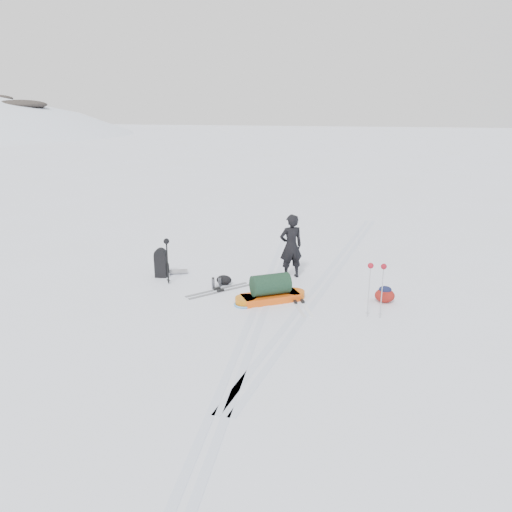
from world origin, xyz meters
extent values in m
plane|color=silver|center=(0.00, 0.00, 0.00)|extent=(200.00, 200.00, 0.00)
ellipsoid|color=black|center=(-50.00, 57.00, 4.46)|extent=(8.32, 6.40, 1.41)
cube|color=silver|center=(-0.12, 0.00, 0.00)|extent=(1.40, 17.97, 0.01)
cube|color=silver|center=(0.12, 0.00, 0.00)|extent=(1.40, 17.97, 0.01)
cube|color=silver|center=(1.28, 2.00, 0.00)|extent=(2.09, 13.88, 0.01)
cube|color=silver|center=(1.52, 2.00, 0.00)|extent=(2.09, 13.88, 0.01)
imported|color=black|center=(0.37, 1.52, 0.86)|extent=(0.75, 0.67, 1.73)
cube|color=#E2500D|center=(0.19, -0.26, 0.08)|extent=(1.44, 1.20, 0.17)
cylinder|color=#DD5E0D|center=(0.71, 0.08, 0.08)|extent=(0.68, 0.68, 0.17)
cylinder|color=#CE6E0C|center=(-0.33, -0.59, 0.08)|extent=(0.68, 0.68, 0.17)
cylinder|color=black|center=(0.19, -0.26, 0.41)|extent=(1.02, 0.90, 0.49)
cube|color=black|center=(-3.02, 0.76, 0.31)|extent=(0.34, 0.26, 0.63)
cylinder|color=black|center=(-3.02, 0.76, 0.64)|extent=(0.33, 0.25, 0.30)
cube|color=black|center=(-2.86, 0.80, 0.22)|extent=(0.09, 0.17, 0.27)
cylinder|color=gray|center=(-2.66, 1.08, 0.07)|extent=(0.51, 0.31, 0.13)
cylinder|color=black|center=(-2.66, 0.35, 0.56)|extent=(0.02, 0.02, 1.12)
cylinder|color=black|center=(-2.61, 0.29, 0.56)|extent=(0.02, 0.02, 1.12)
torus|color=black|center=(-2.66, 0.35, 0.09)|extent=(0.08, 0.08, 0.01)
torus|color=black|center=(-2.61, 0.29, 0.09)|extent=(0.08, 0.08, 0.01)
sphere|color=black|center=(-2.63, 0.32, 1.14)|extent=(0.15, 0.15, 0.15)
cylinder|color=#B5B9BD|center=(2.44, -0.69, 0.58)|extent=(0.02, 0.02, 1.16)
cylinder|color=#AAACB1|center=(2.71, -0.68, 0.58)|extent=(0.02, 0.02, 1.16)
torus|color=#A5A6AC|center=(2.44, -0.69, 0.09)|extent=(0.10, 0.10, 0.01)
torus|color=#ADAEB4|center=(2.71, -0.68, 0.09)|extent=(0.10, 0.10, 0.01)
sphere|color=maroon|center=(2.44, -0.69, 1.18)|extent=(0.13, 0.13, 0.13)
sphere|color=maroon|center=(2.71, -0.68, 1.18)|extent=(0.13, 0.13, 0.13)
cube|color=gray|center=(-1.13, 0.03, 0.01)|extent=(1.24, 1.36, 0.02)
cube|color=gray|center=(-1.26, 0.15, 0.01)|extent=(1.24, 1.36, 0.02)
cube|color=black|center=(-1.13, 0.03, 0.04)|extent=(0.17, 0.18, 0.05)
cube|color=black|center=(-1.26, 0.15, 0.04)|extent=(0.17, 0.18, 0.05)
cube|color=silver|center=(0.78, -0.27, 0.01)|extent=(0.77, 1.64, 0.02)
cube|color=white|center=(0.94, -0.20, 0.01)|extent=(0.77, 1.64, 0.02)
cube|color=black|center=(0.78, -0.27, 0.04)|extent=(0.13, 0.19, 0.05)
cube|color=black|center=(0.94, -0.20, 0.04)|extent=(0.13, 0.19, 0.05)
torus|color=#5494CD|center=(-0.36, -0.67, 0.02)|extent=(0.47, 0.47, 0.05)
torus|color=#578FD4|center=(-0.34, -0.63, 0.04)|extent=(0.37, 0.37, 0.04)
ellipsoid|color=maroon|center=(2.82, 0.27, 0.17)|extent=(0.58, 0.55, 0.33)
ellipsoid|color=black|center=(2.82, 0.27, 0.32)|extent=(0.38, 0.36, 0.16)
cylinder|color=#5A5C62|center=(-1.37, 0.20, 0.14)|extent=(0.09, 0.09, 0.27)
cylinder|color=#53555A|center=(-1.26, 0.39, 0.12)|extent=(0.09, 0.09, 0.25)
cylinder|color=black|center=(-1.37, 0.20, 0.29)|extent=(0.08, 0.08, 0.03)
cylinder|color=black|center=(-1.26, 0.39, 0.26)|extent=(0.08, 0.08, 0.03)
ellipsoid|color=black|center=(-1.20, 0.57, 0.12)|extent=(0.43, 0.35, 0.25)
camera|label=1|loc=(2.36, -11.04, 4.45)|focal=35.00mm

